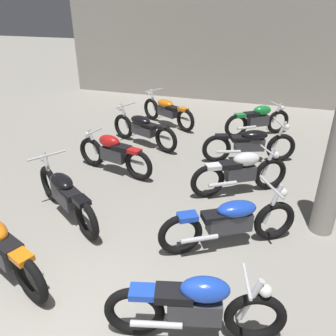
% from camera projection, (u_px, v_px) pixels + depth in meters
% --- Properties ---
extents(back_wall, '(12.64, 0.24, 3.60)m').
position_uv_depth(back_wall, '(232.00, 51.00, 11.85)').
color(back_wall, '#9E998E').
rests_on(back_wall, ground).
extents(motorcycle_left_row_0, '(1.88, 0.81, 0.88)m').
position_uv_depth(motorcycle_left_row_0, '(2.00, 249.00, 4.39)').
color(motorcycle_left_row_0, black).
rests_on(motorcycle_left_row_0, ground).
extents(motorcycle_left_row_1, '(1.89, 1.26, 0.97)m').
position_uv_depth(motorcycle_left_row_1, '(65.00, 194.00, 5.65)').
color(motorcycle_left_row_1, black).
rests_on(motorcycle_left_row_1, ground).
extents(motorcycle_left_row_2, '(1.94, 0.63, 0.88)m').
position_uv_depth(motorcycle_left_row_2, '(114.00, 153.00, 7.16)').
color(motorcycle_left_row_2, black).
rests_on(motorcycle_left_row_2, ground).
extents(motorcycle_left_row_3, '(2.06, 0.99, 0.97)m').
position_uv_depth(motorcycle_left_row_3, '(143.00, 128.00, 8.57)').
color(motorcycle_left_row_3, black).
rests_on(motorcycle_left_row_3, ground).
extents(motorcycle_left_row_4, '(1.95, 1.17, 0.97)m').
position_uv_depth(motorcycle_left_row_4, '(167.00, 111.00, 9.97)').
color(motorcycle_left_row_4, black).
rests_on(motorcycle_left_row_4, ground).
extents(motorcycle_right_row_0, '(1.93, 0.70, 0.88)m').
position_uv_depth(motorcycle_right_row_0, '(196.00, 307.00, 3.55)').
color(motorcycle_right_row_0, black).
rests_on(motorcycle_right_row_0, ground).
extents(motorcycle_right_row_1, '(1.91, 1.23, 0.97)m').
position_uv_depth(motorcycle_right_row_1, '(230.00, 221.00, 4.95)').
color(motorcycle_right_row_1, black).
rests_on(motorcycle_right_row_1, ground).
extents(motorcycle_right_row_2, '(1.73, 1.14, 0.88)m').
position_uv_depth(motorcycle_right_row_2, '(241.00, 172.00, 6.37)').
color(motorcycle_right_row_2, black).
rests_on(motorcycle_right_row_2, ground).
extents(motorcycle_right_row_3, '(2.06, 0.98, 0.97)m').
position_uv_depth(motorcycle_right_row_3, '(250.00, 143.00, 7.66)').
color(motorcycle_right_row_3, black).
rests_on(motorcycle_right_row_3, ground).
extents(motorcycle_right_row_4, '(1.67, 1.23, 0.88)m').
position_uv_depth(motorcycle_right_row_4, '(258.00, 120.00, 9.18)').
color(motorcycle_right_row_4, black).
rests_on(motorcycle_right_row_4, ground).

